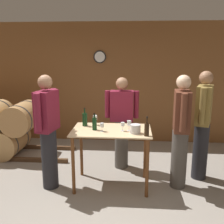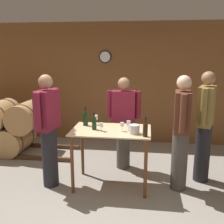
{
  "view_description": "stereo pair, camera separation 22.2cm",
  "coord_description": "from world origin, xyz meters",
  "views": [
    {
      "loc": [
        0.51,
        -3.34,
        2.07
      ],
      "look_at": [
        0.21,
        0.53,
        1.16
      ],
      "focal_mm": 42.0,
      "sensor_mm": 36.0,
      "label": 1
    },
    {
      "loc": [
        0.73,
        -3.32,
        2.07
      ],
      "look_at": [
        0.21,
        0.53,
        1.16
      ],
      "focal_mm": 42.0,
      "sensor_mm": 36.0,
      "label": 2
    }
  ],
  "objects": [
    {
      "name": "tasting_table",
      "position": [
        0.21,
        0.43,
        0.75
      ],
      "size": [
        1.19,
        0.74,
        0.91
      ],
      "color": "#D1B284",
      "rests_on": "ground_plane"
    },
    {
      "name": "ground_plane",
      "position": [
        0.0,
        0.0,
        0.0
      ],
      "size": [
        14.0,
        14.0,
        0.0
      ],
      "primitive_type": "plane",
      "color": "gray"
    },
    {
      "name": "back_wall",
      "position": [
        -0.0,
        2.6,
        1.35
      ],
      "size": [
        8.4,
        0.08,
        2.7
      ],
      "color": "brown",
      "rests_on": "ground_plane"
    },
    {
      "name": "wine_glass_near_left",
      "position": [
        -0.08,
        0.67,
        1.03
      ],
      "size": [
        0.07,
        0.07,
        0.16
      ],
      "color": "silver",
      "rests_on": "tasting_table"
    },
    {
      "name": "wine_bottle_far_left",
      "position": [
        -0.23,
        0.61,
        1.02
      ],
      "size": [
        0.08,
        0.08,
        0.29
      ],
      "color": "black",
      "rests_on": "tasting_table"
    },
    {
      "name": "wine_bottle_center",
      "position": [
        0.72,
        0.17,
        1.02
      ],
      "size": [
        0.07,
        0.07,
        0.28
      ],
      "color": "black",
      "rests_on": "tasting_table"
    },
    {
      "name": "person_visitor_near_door",
      "position": [
        1.64,
        0.8,
        0.94
      ],
      "size": [
        0.34,
        0.56,
        1.77
      ],
      "color": "#232328",
      "rests_on": "ground_plane"
    },
    {
      "name": "wine_glass_near_center",
      "position": [
        0.07,
        0.34,
        1.0
      ],
      "size": [
        0.06,
        0.06,
        0.13
      ],
      "color": "silver",
      "rests_on": "tasting_table"
    },
    {
      "name": "wine_glass_near_right",
      "position": [
        0.38,
        0.38,
        1.01
      ],
      "size": [
        0.06,
        0.06,
        0.13
      ],
      "color": "silver",
      "rests_on": "tasting_table"
    },
    {
      "name": "person_visitor_bearded",
      "position": [
        1.24,
        0.47,
        0.92
      ],
      "size": [
        0.25,
        0.59,
        1.74
      ],
      "color": "#4C4742",
      "rests_on": "ground_plane"
    },
    {
      "name": "ice_bucket",
      "position": [
        0.56,
        0.28,
        0.98
      ],
      "size": [
        0.15,
        0.15,
        0.13
      ],
      "color": "silver",
      "rests_on": "tasting_table"
    },
    {
      "name": "person_visitor_with_scarf",
      "position": [
        -0.74,
        0.31,
        0.92
      ],
      "size": [
        0.29,
        0.58,
        1.74
      ],
      "color": "#232328",
      "rests_on": "ground_plane"
    },
    {
      "name": "wine_bottle_left",
      "position": [
        -0.05,
        0.4,
        1.01
      ],
      "size": [
        0.07,
        0.07,
        0.26
      ],
      "color": "black",
      "rests_on": "tasting_table"
    },
    {
      "name": "person_host",
      "position": [
        0.33,
        1.11,
        0.86
      ],
      "size": [
        0.59,
        0.24,
        1.64
      ],
      "color": "#4C4742",
      "rests_on": "ground_plane"
    },
    {
      "name": "wine_glass_far_side",
      "position": [
        0.47,
        0.4,
        1.03
      ],
      "size": [
        0.06,
        0.06,
        0.15
      ],
      "color": "silver",
      "rests_on": "tasting_table"
    }
  ]
}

